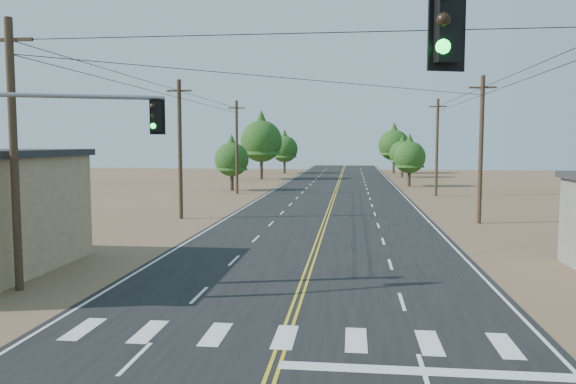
# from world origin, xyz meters

# --- Properties ---
(road) EXTENTS (15.00, 200.00, 0.02)m
(road) POSITION_xyz_m (0.00, 30.00, 0.01)
(road) COLOR black
(road) RESTS_ON ground
(utility_pole_left_near) EXTENTS (1.80, 0.30, 10.00)m
(utility_pole_left_near) POSITION_xyz_m (-10.50, 12.00, 5.12)
(utility_pole_left_near) COLOR #4C3826
(utility_pole_left_near) RESTS_ON ground
(utility_pole_left_mid) EXTENTS (1.80, 0.30, 10.00)m
(utility_pole_left_mid) POSITION_xyz_m (-10.50, 32.00, 5.12)
(utility_pole_left_mid) COLOR #4C3826
(utility_pole_left_mid) RESTS_ON ground
(utility_pole_left_far) EXTENTS (1.80, 0.30, 10.00)m
(utility_pole_left_far) POSITION_xyz_m (-10.50, 52.00, 5.12)
(utility_pole_left_far) COLOR #4C3826
(utility_pole_left_far) RESTS_ON ground
(utility_pole_right_mid) EXTENTS (1.80, 0.30, 10.00)m
(utility_pole_right_mid) POSITION_xyz_m (10.50, 32.00, 5.12)
(utility_pole_right_mid) COLOR #4C3826
(utility_pole_right_mid) RESTS_ON ground
(utility_pole_right_far) EXTENTS (1.80, 0.30, 10.00)m
(utility_pole_right_far) POSITION_xyz_m (10.50, 52.00, 5.12)
(utility_pole_right_far) COLOR #4C3826
(utility_pole_right_far) RESTS_ON ground
(signal_mast_left) EXTENTS (5.96, 2.58, 7.29)m
(signal_mast_left) POSITION_xyz_m (-8.95, 10.63, 4.96)
(signal_mast_left) COLOR gray
(signal_mast_left) RESTS_ON ground
(tree_left_near) EXTENTS (3.92, 3.92, 6.53)m
(tree_left_near) POSITION_xyz_m (-11.95, 56.11, 3.99)
(tree_left_near) COLOR #3F2D1E
(tree_left_near) RESTS_ON ground
(tree_left_mid) EXTENTS (6.26, 6.26, 10.43)m
(tree_left_mid) POSITION_xyz_m (-11.78, 76.24, 6.38)
(tree_left_mid) COLOR #3F2D1E
(tree_left_mid) RESTS_ON ground
(tree_left_far) EXTENTS (4.78, 4.78, 7.97)m
(tree_left_far) POSITION_xyz_m (-10.31, 93.01, 4.87)
(tree_left_far) COLOR #3F2D1E
(tree_left_far) RESTS_ON ground
(tree_right_near) EXTENTS (4.03, 4.03, 6.71)m
(tree_right_near) POSITION_xyz_m (9.00, 64.66, 4.10)
(tree_right_near) COLOR #3F2D1E
(tree_right_near) RESTS_ON ground
(tree_right_mid) EXTENTS (4.11, 4.11, 6.85)m
(tree_right_mid) POSITION_xyz_m (9.76, 83.59, 4.19)
(tree_right_mid) COLOR #3F2D1E
(tree_right_mid) RESTS_ON ground
(tree_right_far) EXTENTS (5.55, 5.55, 9.25)m
(tree_right_far) POSITION_xyz_m (9.28, 95.57, 5.66)
(tree_right_far) COLOR #3F2D1E
(tree_right_far) RESTS_ON ground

